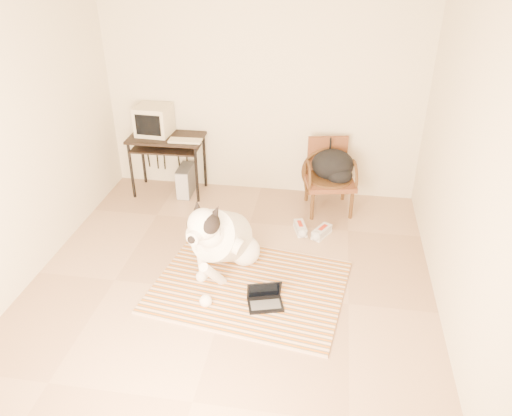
% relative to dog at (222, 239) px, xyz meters
% --- Properties ---
extents(floor, '(4.50, 4.50, 0.00)m').
position_rel_dog_xyz_m(floor, '(0.12, -0.35, -0.38)').
color(floor, tan).
rests_on(floor, ground).
extents(wall_back, '(4.50, 0.00, 4.50)m').
position_rel_dog_xyz_m(wall_back, '(0.12, 1.90, 0.97)').
color(wall_back, beige).
rests_on(wall_back, floor).
extents(wall_front, '(4.50, 0.00, 4.50)m').
position_rel_dog_xyz_m(wall_front, '(0.12, -2.60, 0.97)').
color(wall_front, beige).
rests_on(wall_front, floor).
extents(wall_left, '(0.00, 4.50, 4.50)m').
position_rel_dog_xyz_m(wall_left, '(-1.88, -0.35, 0.97)').
color(wall_left, beige).
rests_on(wall_left, floor).
extents(wall_right, '(0.00, 4.50, 4.50)m').
position_rel_dog_xyz_m(wall_right, '(2.12, -0.35, 0.97)').
color(wall_right, beige).
rests_on(wall_right, floor).
extents(rug, '(2.02, 1.66, 0.02)m').
position_rel_dog_xyz_m(rug, '(0.32, -0.24, -0.37)').
color(rug, '#B35A17').
rests_on(rug, floor).
extents(dog, '(0.69, 1.33, 0.96)m').
position_rel_dog_xyz_m(dog, '(0.00, 0.00, 0.00)').
color(dog, white).
rests_on(dog, rug).
extents(laptop, '(0.38, 0.32, 0.23)m').
position_rel_dog_xyz_m(laptop, '(0.51, -0.48, -0.30)').
color(laptop, black).
rests_on(laptop, rug).
extents(computer_desk, '(0.95, 0.54, 0.79)m').
position_rel_dog_xyz_m(computer_desk, '(-1.06, 1.60, 0.29)').
color(computer_desk, black).
rests_on(computer_desk, floor).
extents(crt_monitor, '(0.44, 0.42, 0.37)m').
position_rel_dog_xyz_m(crt_monitor, '(-1.23, 1.69, 0.59)').
color(crt_monitor, beige).
rests_on(crt_monitor, computer_desk).
extents(desk_keyboard, '(0.41, 0.16, 0.03)m').
position_rel_dog_xyz_m(desk_keyboard, '(-0.78, 1.49, 0.42)').
color(desk_keyboard, beige).
rests_on(desk_keyboard, computer_desk).
extents(pc_tower, '(0.18, 0.41, 0.38)m').
position_rel_dog_xyz_m(pc_tower, '(-0.84, 1.59, -0.19)').
color(pc_tower, '#49494C').
rests_on(pc_tower, floor).
extents(rattan_chair, '(0.68, 0.66, 0.88)m').
position_rel_dog_xyz_m(rattan_chair, '(1.03, 1.51, 0.06)').
color(rattan_chair, brown).
rests_on(rattan_chair, floor).
extents(backpack, '(0.52, 0.45, 0.38)m').
position_rel_dog_xyz_m(backpack, '(1.07, 1.49, 0.20)').
color(backpack, black).
rests_on(backpack, rattan_chair).
extents(sneaker_left, '(0.19, 0.30, 0.10)m').
position_rel_dog_xyz_m(sneaker_left, '(0.74, 0.87, -0.34)').
color(sneaker_left, silver).
rests_on(sneaker_left, floor).
extents(sneaker_right, '(0.24, 0.32, 0.10)m').
position_rel_dog_xyz_m(sneaker_right, '(0.99, 0.82, -0.34)').
color(sneaker_right, silver).
rests_on(sneaker_right, floor).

